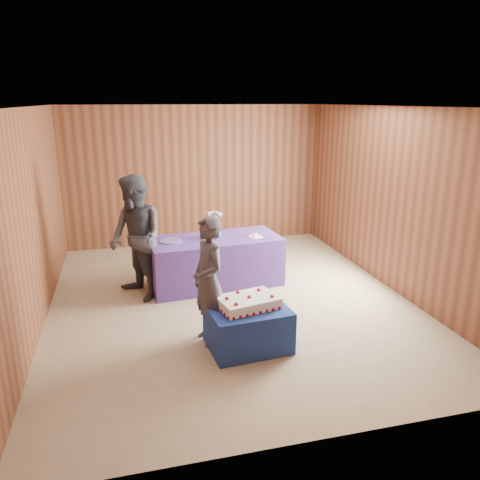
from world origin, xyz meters
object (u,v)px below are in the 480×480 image
object	(u,v)px
serving_table	(215,261)
sheet_cake	(248,302)
guest_left	(209,281)
vase	(214,232)
cake_table	(248,328)
guest_right	(136,238)

from	to	relation	value
serving_table	sheet_cake	distance (m)	2.01
sheet_cake	guest_left	size ratio (longest dim) A/B	0.50
sheet_cake	guest_left	bearing A→B (deg)	138.06
vase	guest_left	world-z (taller)	guest_left
cake_table	guest_right	xyz separation A→B (m)	(-1.16, 1.80, 0.65)
cake_table	serving_table	world-z (taller)	serving_table
serving_table	guest_left	world-z (taller)	guest_left
serving_table	sheet_cake	size ratio (longest dim) A/B	2.57
serving_table	guest_right	xyz separation A→B (m)	(-1.18, -0.23, 0.53)
vase	guest_right	world-z (taller)	guest_right
cake_table	guest_right	distance (m)	2.23
sheet_cake	vase	distance (m)	2.03
sheet_cake	guest_right	size ratio (longest dim) A/B	0.43
sheet_cake	cake_table	bearing A→B (deg)	-111.44
guest_left	vase	bearing A→B (deg)	153.53
serving_table	vase	xyz separation A→B (m)	(-0.00, 0.00, 0.48)
sheet_cake	guest_left	distance (m)	0.52
serving_table	sheet_cake	xyz separation A→B (m)	(-0.01, -2.00, 0.19)
sheet_cake	serving_table	bearing A→B (deg)	77.01
cake_table	vase	world-z (taller)	vase
guest_left	guest_right	xyz separation A→B (m)	(-0.75, 1.54, 0.13)
serving_table	cake_table	bearing A→B (deg)	-96.07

